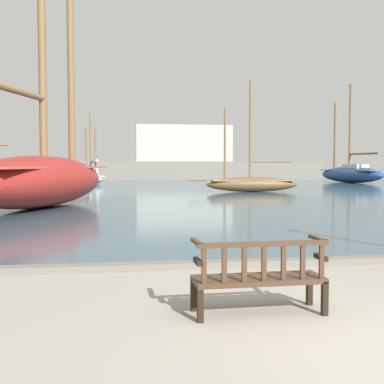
{
  "coord_description": "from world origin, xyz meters",
  "views": [
    {
      "loc": [
        -2.45,
        -4.44,
        1.81
      ],
      "look_at": [
        -0.42,
        10.0,
        1.0
      ],
      "focal_mm": 45.0,
      "sensor_mm": 36.0,
      "label": 1
    }
  ],
  "objects": [
    {
      "name": "sailboat_nearest_port",
      "position": [
        -5.48,
        40.72,
        0.73
      ],
      "size": [
        3.21,
        6.14,
        6.54
      ],
      "color": "silver",
      "rests_on": "harbor_water"
    },
    {
      "name": "far_breakwater",
      "position": [
        1.48,
        54.74,
        2.15
      ],
      "size": [
        45.0,
        2.4,
        6.75
      ],
      "color": "slate",
      "rests_on": "ground"
    },
    {
      "name": "park_bench",
      "position": [
        -0.83,
        1.17,
        0.47
      ],
      "size": [
        1.62,
        0.57,
        0.92
      ],
      "color": "black",
      "rests_on": "ground"
    },
    {
      "name": "sailboat_mid_port",
      "position": [
        19.66,
        40.3,
        1.04
      ],
      "size": [
        4.25,
        9.14,
        9.69
      ],
      "color": "navy",
      "rests_on": "harbor_water"
    },
    {
      "name": "harbor_water",
      "position": [
        0.0,
        44.0,
        0.04
      ],
      "size": [
        100.0,
        80.0,
        0.08
      ],
      "primitive_type": "cube",
      "color": "#385666",
      "rests_on": "ground"
    },
    {
      "name": "sailboat_centre_channel",
      "position": [
        -5.86,
        16.19,
        1.32
      ],
      "size": [
        6.16,
        11.07,
        12.6
      ],
      "color": "maroon",
      "rests_on": "harbor_water"
    },
    {
      "name": "ground_plane",
      "position": [
        0.0,
        0.0,
        0.0
      ],
      "size": [
        160.0,
        160.0,
        0.0
      ],
      "primitive_type": "plane",
      "color": "gray"
    },
    {
      "name": "quay_edge_kerb",
      "position": [
        0.0,
        3.85,
        0.06
      ],
      "size": [
        40.0,
        0.3,
        0.12
      ],
      "primitive_type": "cube",
      "color": "slate",
      "rests_on": "ground"
    },
    {
      "name": "sailboat_outer_port",
      "position": [
        5.76,
        25.96,
        0.66
      ],
      "size": [
        7.26,
        1.73,
        7.24
      ],
      "color": "brown",
      "rests_on": "harbor_water"
    }
  ]
}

